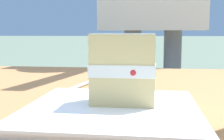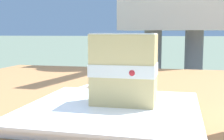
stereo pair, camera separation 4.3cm
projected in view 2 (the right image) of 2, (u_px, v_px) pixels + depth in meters
dessert_plate at (112, 111)px, 0.44m from camera, size 0.25×0.25×0.02m
cake_slice at (124, 69)px, 0.44m from camera, size 0.10×0.06×0.11m
dessert_fork at (80, 89)px, 0.63m from camera, size 0.05×0.17×0.01m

